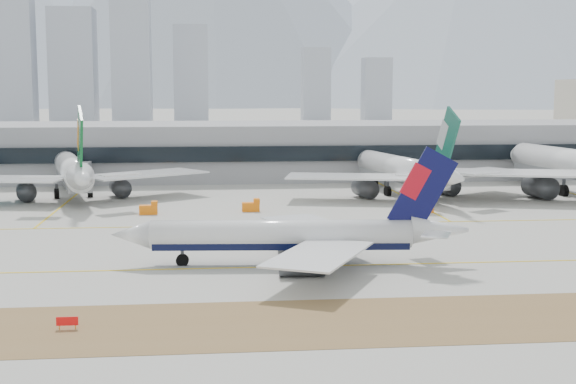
{
  "coord_description": "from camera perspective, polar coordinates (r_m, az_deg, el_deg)",
  "views": [
    {
      "loc": [
        -14.72,
        -113.04,
        24.19
      ],
      "look_at": [
        -1.36,
        18.0,
        7.5
      ],
      "focal_mm": 50.0,
      "sensor_mm": 36.0,
      "label": 1
    }
  ],
  "objects": [
    {
      "name": "gse_extra",
      "position": [
        161.7,
        -2.61,
        -1.01
      ],
      "size": [
        3.55,
        2.0,
        2.6
      ],
      "color": "orange",
      "rests_on": "ground"
    },
    {
      "name": "hold_sign_left",
      "position": [
        85.54,
        -15.43,
        -8.86
      ],
      "size": [
        2.2,
        0.15,
        1.35
      ],
      "color": "red",
      "rests_on": "ground"
    },
    {
      "name": "taxiing_airliner",
      "position": [
        111.71,
        0.45,
        -3.17
      ],
      "size": [
        50.0,
        43.31,
        16.79
      ],
      "rotation": [
        0.0,
        0.0,
        3.06
      ],
      "color": "white",
      "rests_on": "ground"
    },
    {
      "name": "ground",
      "position": [
        116.53,
        1.57,
        -4.76
      ],
      "size": [
        3000.0,
        3000.0,
        0.0
      ],
      "primitive_type": "plane",
      "color": "#9C9992",
      "rests_on": "ground"
    },
    {
      "name": "terminal",
      "position": [
        228.96,
        -2.12,
        3.04
      ],
      "size": [
        280.0,
        43.1,
        15.0
      ],
      "color": "gray",
      "rests_on": "ground"
    },
    {
      "name": "gse_b",
      "position": [
        160.08,
        -9.84,
        -1.2
      ],
      "size": [
        3.55,
        2.0,
        2.6
      ],
      "color": "orange",
      "rests_on": "ground"
    },
    {
      "name": "gse_c",
      "position": [
        162.54,
        9.7,
        -1.07
      ],
      "size": [
        3.55,
        2.0,
        2.6
      ],
      "color": "orange",
      "rests_on": "ground"
    },
    {
      "name": "widebody_eva",
      "position": [
        186.86,
        -15.03,
        1.31
      ],
      "size": [
        59.04,
        58.81,
        21.62
      ],
      "rotation": [
        0.0,
        0.0,
        1.8
      ],
      "color": "white",
      "rests_on": "ground"
    },
    {
      "name": "widebody_cathay",
      "position": [
        186.87,
        8.27,
        1.46
      ],
      "size": [
        59.08,
        58.47,
        21.35
      ],
      "rotation": [
        0.0,
        0.0,
        1.74
      ],
      "color": "white",
      "rests_on": "ground"
    },
    {
      "name": "mountain_ridge",
      "position": [
        1526.09,
        -4.1,
        13.13
      ],
      "size": [
        2830.0,
        1120.0,
        470.0
      ],
      "color": "#9EA8B7",
      "rests_on": "ground"
    },
    {
      "name": "city_skyline",
      "position": [
        574.47,
        -15.25,
        9.53
      ],
      "size": [
        342.0,
        49.8,
        140.0
      ],
      "color": "#A1A7B7",
      "rests_on": "ground"
    }
  ]
}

